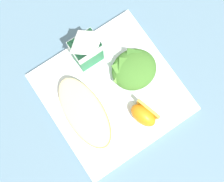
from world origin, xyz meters
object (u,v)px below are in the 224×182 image
Objects in this scene: cheesy_pizza_bread at (85,112)px; milk_carton at (88,48)px; green_salad_pile at (134,69)px; orange_wedge_front at (144,115)px; white_plate at (112,92)px.

milk_carton is at bearing 52.22° from cheesy_pizza_bread.
green_salad_pile is (0.14, 0.02, 0.00)m from cheesy_pizza_bread.
white_plate is at bearing 107.94° from orange_wedge_front.
white_plate is 0.08m from cheesy_pizza_bread.
green_salad_pile is at bearing 67.11° from orange_wedge_front.
cheesy_pizza_bread is 0.14m from green_salad_pile.
orange_wedge_front reaches higher than white_plate.
milk_carton is 0.18m from orange_wedge_front.
white_plate is 1.62× the size of cheesy_pizza_bread.
white_plate is at bearing 5.46° from cheesy_pizza_bread.
green_salad_pile and orange_wedge_front have the same top height.
white_plate is at bearing -170.06° from green_salad_pile.
milk_carton is (-0.06, 0.08, 0.04)m from green_salad_pile.
cheesy_pizza_bread is 0.12m from orange_wedge_front.
milk_carton is at bearing 96.96° from orange_wedge_front.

